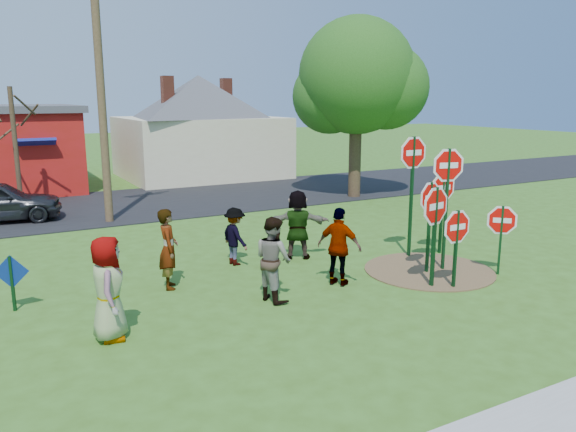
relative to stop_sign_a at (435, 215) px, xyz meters
name	(u,v)px	position (x,y,z in m)	size (l,w,h in m)	color
ground	(249,288)	(-3.72, 1.93, -1.69)	(120.00, 120.00, 0.00)	#385C1A
road	(128,204)	(-3.72, 13.43, -1.67)	(120.00, 7.50, 0.04)	black
dirt_patch	(429,270)	(0.78, 0.93, -1.67)	(3.20, 3.20, 0.03)	brown
cream_house	(200,122)	(1.78, 19.93, 1.24)	(9.40, 9.40, 6.50)	beige
stop_sign_a	(435,215)	(0.00, 0.00, 0.00)	(1.16, 0.27, 2.47)	#0F3718
stop_sign_b	(413,165)	(1.21, 2.19, 0.81)	(1.16, 0.08, 3.41)	#0F3718
stop_sign_c	(448,181)	(1.15, 0.84, 0.57)	(1.09, 0.30, 3.20)	#0F3718
stop_sign_d	(443,193)	(2.21, 2.06, 0.00)	(1.13, 0.08, 2.41)	#0F3718
stop_sign_e	(457,233)	(0.39, -0.29, -0.39)	(1.04, 0.07, 1.94)	#0F3718
stop_sign_f	(502,224)	(2.09, -0.09, -0.43)	(0.71, 0.66, 1.84)	#0F3718
stop_sign_g	(430,206)	(0.63, 0.85, -0.01)	(1.01, 0.20, 2.41)	#0F3718
blue_diamond_c	(12,277)	(-8.46, 2.98, -0.98)	(0.65, 0.26, 1.17)	#0F3718
person_a	(108,289)	(-7.03, 0.64, -0.74)	(0.93, 0.60, 1.90)	#415792
person_b	(168,249)	(-5.27, 2.83, -0.77)	(0.67, 0.44, 1.84)	teal
person_c	(273,259)	(-3.56, 1.01, -0.78)	(0.88, 0.69, 1.82)	#955633
person_d	(235,236)	(-3.23, 3.79, -0.94)	(0.97, 0.56, 1.50)	#34353A
person_e	(339,247)	(-1.79, 1.13, -0.78)	(1.07, 0.44, 1.82)	#482B4F
person_f	(298,224)	(-1.53, 3.51, -0.75)	(1.73, 0.55, 1.87)	#1E4D29
utility_pole	(101,85)	(-5.04, 10.53, 2.95)	(2.12, 0.64, 8.81)	#4C3823
leafy_tree	(359,82)	(5.45, 10.54, 3.18)	(5.32, 4.86, 7.56)	#382819
bare_tree_east	(14,131)	(-7.56, 14.36, 1.32)	(1.80, 1.80, 4.65)	#382819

